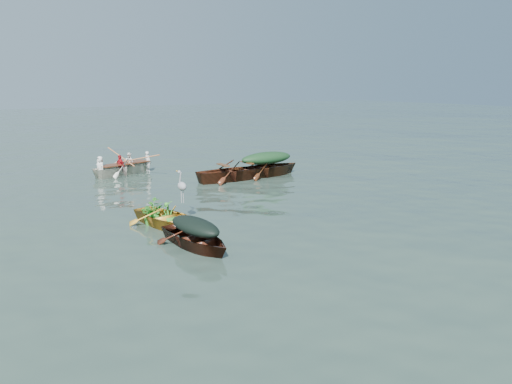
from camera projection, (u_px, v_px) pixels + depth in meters
ground at (300, 215)px, 14.92m from camera, size 140.00×140.00×0.00m
yellow_dinghy at (168, 227)px, 13.69m from camera, size 2.12×3.48×0.88m
dark_covered_boat at (196, 247)px, 11.99m from camera, size 1.64×3.37×0.78m
green_tarp_boat at (266, 176)px, 21.09m from camera, size 4.52×1.59×1.05m
open_wooden_boat at (235, 180)px, 20.23m from camera, size 4.59×1.47×1.08m
rowed_boat at (126, 174)px, 21.46m from camera, size 4.22×2.40×0.95m
dark_tarp_cover at (195, 224)px, 11.86m from camera, size 0.90×1.85×0.40m
green_tarp_cover at (267, 158)px, 20.92m from camera, size 2.49×0.87×0.52m
thwart_benches at (235, 166)px, 20.11m from camera, size 2.30×0.88×0.04m
heron at (182, 192)px, 13.91m from camera, size 0.37×0.45×0.92m
dinghy_weeds at (156, 197)px, 13.92m from camera, size 0.89×1.04×0.60m
rowers at (124, 155)px, 21.28m from camera, size 3.03×1.91×0.76m
oars at (125, 163)px, 21.35m from camera, size 1.37×2.66×0.06m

